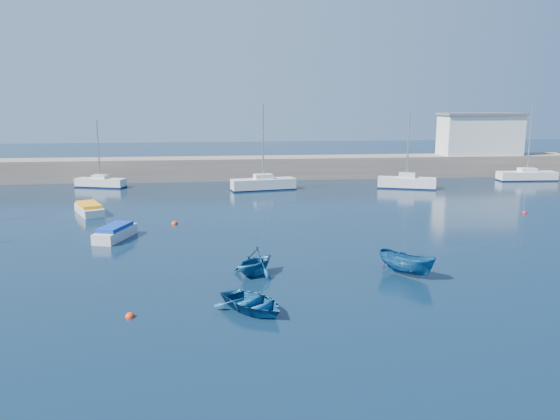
{
  "coord_description": "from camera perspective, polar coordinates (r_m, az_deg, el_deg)",
  "views": [
    {
      "loc": [
        -3.36,
        -20.6,
        9.22
      ],
      "look_at": [
        1.05,
        17.63,
        1.6
      ],
      "focal_mm": 35.0,
      "sensor_mm": 36.0,
      "label": 1
    }
  ],
  "objects": [
    {
      "name": "buoy_4",
      "position": [
        50.5,
        24.18,
        -0.31
      ],
      "size": [
        0.41,
        0.41,
        0.41
      ],
      "primitive_type": "sphere",
      "color": "red",
      "rests_on": "ground"
    },
    {
      "name": "ground",
      "position": [
        22.81,
        2.51,
        -12.65
      ],
      "size": [
        220.0,
        220.0,
        0.0
      ],
      "primitive_type": "plane",
      "color": "#0B1F32",
      "rests_on": "ground"
    },
    {
      "name": "dinghy_center",
      "position": [
        24.85,
        -2.88,
        -9.66
      ],
      "size": [
        4.21,
        4.45,
        0.75
      ],
      "primitive_type": "imported",
      "rotation": [
        0.0,
        0.0,
        0.62
      ],
      "color": "navy",
      "rests_on": "ground"
    },
    {
      "name": "buoy_0",
      "position": [
        25.14,
        -15.39,
        -10.73
      ],
      "size": [
        0.43,
        0.43,
        0.43
      ],
      "primitive_type": "sphere",
      "color": "red",
      "rests_on": "ground"
    },
    {
      "name": "buoy_3",
      "position": [
        42.77,
        -10.96,
        -1.46
      ],
      "size": [
        0.5,
        0.5,
        0.5
      ],
      "primitive_type": "sphere",
      "color": "red",
      "rests_on": "ground"
    },
    {
      "name": "dinghy_left",
      "position": [
        29.68,
        -2.66,
        -5.38
      ],
      "size": [
        3.77,
        3.8,
        1.51
      ],
      "primitive_type": "imported",
      "rotation": [
        0.0,
        0.0,
        -0.74
      ],
      "color": "navy",
      "rests_on": "ground"
    },
    {
      "name": "back_wall",
      "position": [
        67.15,
        -3.68,
        4.4
      ],
      "size": [
        96.0,
        4.5,
        2.6
      ],
      "primitive_type": "cube",
      "color": "#7B6B5E",
      "rests_on": "ground"
    },
    {
      "name": "motorboat_1",
      "position": [
        39.06,
        -16.84,
        -2.25
      ],
      "size": [
        2.52,
        4.2,
        0.97
      ],
      "rotation": [
        0.0,
        0.0,
        -0.31
      ],
      "color": "silver",
      "rests_on": "ground"
    },
    {
      "name": "sailboat_6",
      "position": [
        58.3,
        -1.76,
        2.76
      ],
      "size": [
        7.05,
        3.14,
        9.04
      ],
      "rotation": [
        0.0,
        0.0,
        1.76
      ],
      "color": "silver",
      "rests_on": "ground"
    },
    {
      "name": "motorboat_2",
      "position": [
        48.47,
        -19.32,
        0.12
      ],
      "size": [
        3.26,
        4.73,
        0.92
      ],
      "rotation": [
        0.0,
        0.0,
        0.42
      ],
      "color": "silver",
      "rests_on": "ground"
    },
    {
      "name": "dinghy_right",
      "position": [
        30.35,
        13.09,
        -5.5
      ],
      "size": [
        3.16,
        3.39,
        1.3
      ],
      "primitive_type": "imported",
      "rotation": [
        0.0,
        0.0,
        0.71
      ],
      "color": "navy",
      "rests_on": "ground"
    },
    {
      "name": "harbor_office",
      "position": [
        74.6,
        20.17,
        7.36
      ],
      "size": [
        10.0,
        4.0,
        5.0
      ],
      "primitive_type": "cube",
      "color": "silver",
      "rests_on": "back_wall"
    },
    {
      "name": "buoy_1",
      "position": [
        32.31,
        11.08,
        -5.6
      ],
      "size": [
        0.48,
        0.48,
        0.48
      ],
      "primitive_type": "sphere",
      "color": "red",
      "rests_on": "ground"
    },
    {
      "name": "sailboat_5",
      "position": [
        63.28,
        -18.24,
        2.76
      ],
      "size": [
        5.67,
        3.16,
        7.28
      ],
      "rotation": [
        0.0,
        0.0,
        1.25
      ],
      "color": "silver",
      "rests_on": "ground"
    },
    {
      "name": "sailboat_8",
      "position": [
        71.76,
        24.38,
        3.3
      ],
      "size": [
        6.91,
        2.24,
        8.93
      ],
      "rotation": [
        0.0,
        0.0,
        1.52
      ],
      "color": "silver",
      "rests_on": "ground"
    },
    {
      "name": "sailboat_7",
      "position": [
        60.96,
        13.09,
        2.84
      ],
      "size": [
        6.33,
        3.67,
        8.22
      ],
      "rotation": [
        0.0,
        0.0,
        1.23
      ],
      "color": "silver",
      "rests_on": "ground"
    }
  ]
}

